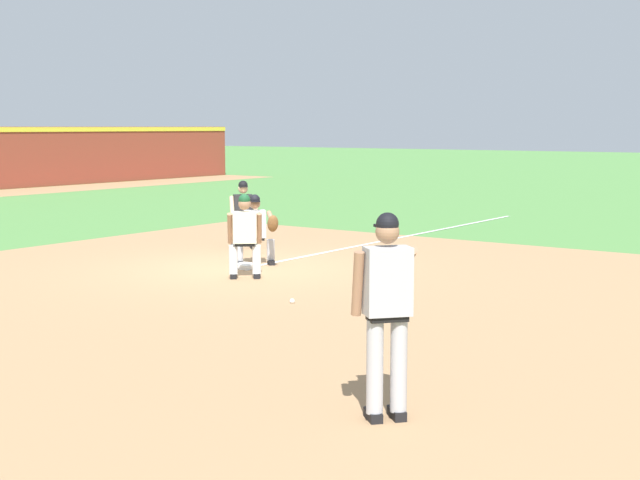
{
  "coord_description": "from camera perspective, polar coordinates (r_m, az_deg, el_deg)",
  "views": [
    {
      "loc": [
        -12.39,
        -10.53,
        2.59
      ],
      "look_at": [
        -4.08,
        -4.6,
        1.29
      ],
      "focal_mm": 50.0,
      "sensor_mm": 36.0,
      "label": 1
    }
  ],
  "objects": [
    {
      "name": "baserunner",
      "position": [
        15.28,
        -4.84,
        0.46
      ],
      "size": [
        0.66,
        0.68,
        1.46
      ],
      "color": "black",
      "rests_on": "ground"
    },
    {
      "name": "first_baseman",
      "position": [
        16.71,
        -4.09,
        0.84
      ],
      "size": [
        0.72,
        1.09,
        1.34
      ],
      "color": "black",
      "rests_on": "ground"
    },
    {
      "name": "infield_dirt_patch",
      "position": [
        12.21,
        -1.85,
        -5.0
      ],
      "size": [
        18.0,
        18.0,
        0.01
      ],
      "primitive_type": "cube",
      "color": "#A87F56",
      "rests_on": "ground"
    },
    {
      "name": "ground_plane",
      "position": [
        16.46,
        -4.8,
        -1.84
      ],
      "size": [
        160.0,
        160.0,
        0.0
      ],
      "primitive_type": "plane",
      "color": "#518942"
    },
    {
      "name": "umpire",
      "position": [
        19.08,
        -4.93,
        1.81
      ],
      "size": [
        0.67,
        0.67,
        1.46
      ],
      "color": "black",
      "rests_on": "ground"
    },
    {
      "name": "foul_line_stripe",
      "position": [
        21.29,
        5.58,
        0.25
      ],
      "size": [
        11.86,
        0.1,
        0.0
      ],
      "primitive_type": "cube",
      "color": "white",
      "rests_on": "ground"
    },
    {
      "name": "baseball",
      "position": [
        13.19,
        -1.79,
        -3.93
      ],
      "size": [
        0.07,
        0.07,
        0.07
      ],
      "primitive_type": "sphere",
      "color": "white",
      "rests_on": "ground"
    },
    {
      "name": "first_base_bag",
      "position": [
        16.46,
        -4.8,
        -1.68
      ],
      "size": [
        0.38,
        0.38,
        0.09
      ],
      "primitive_type": "cube",
      "color": "white",
      "rests_on": "ground"
    },
    {
      "name": "pitcher",
      "position": [
        7.86,
        4.36,
        -4.04
      ],
      "size": [
        0.85,
        0.54,
        1.86
      ],
      "color": "black",
      "rests_on": "ground"
    }
  ]
}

